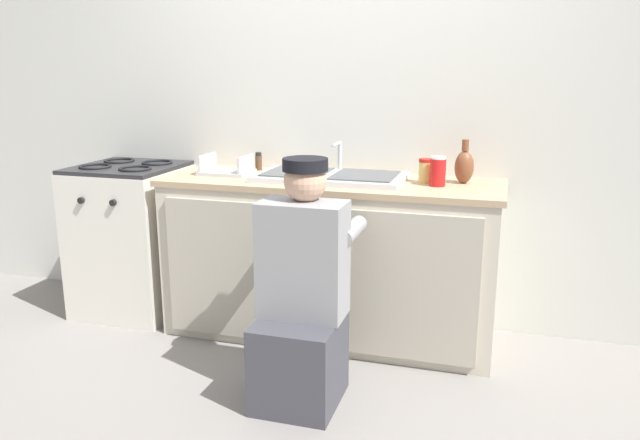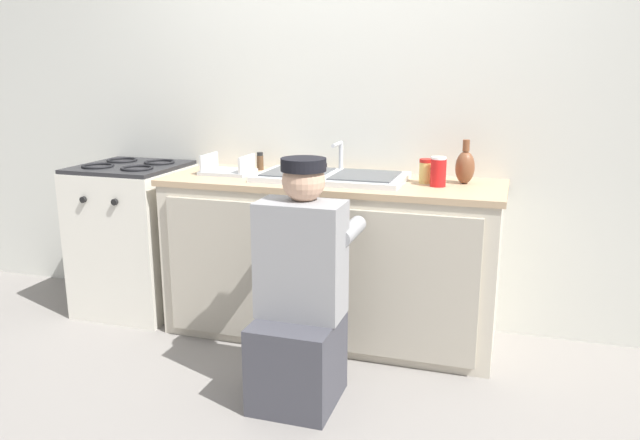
{
  "view_description": "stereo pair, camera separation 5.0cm",
  "coord_description": "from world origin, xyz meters",
  "px_view_note": "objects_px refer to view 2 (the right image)",
  "views": [
    {
      "loc": [
        0.91,
        -2.91,
        1.49
      ],
      "look_at": [
        0.0,
        0.1,
        0.71
      ],
      "focal_mm": 35.0,
      "sensor_mm": 36.0,
      "label": 1
    },
    {
      "loc": [
        0.95,
        -2.89,
        1.49
      ],
      "look_at": [
        0.0,
        0.1,
        0.71
      ],
      "focal_mm": 35.0,
      "sensor_mm": 36.0,
      "label": 2
    }
  ],
  "objects_px": {
    "condiment_jar": "(426,171)",
    "soda_cup_red": "(438,172)",
    "plumber_person": "(300,303)",
    "vase_decorative": "(465,167)",
    "sink_double_basin": "(331,176)",
    "spice_bottle_pepper": "(260,161)",
    "stove_range": "(135,237)",
    "dish_rack_tray": "(228,169)"
  },
  "relations": [
    {
      "from": "sink_double_basin",
      "to": "plumber_person",
      "type": "relative_size",
      "value": 0.72
    },
    {
      "from": "soda_cup_red",
      "to": "vase_decorative",
      "type": "bearing_deg",
      "value": 44.51
    },
    {
      "from": "sink_double_basin",
      "to": "stove_range",
      "type": "bearing_deg",
      "value": -179.9
    },
    {
      "from": "sink_double_basin",
      "to": "condiment_jar",
      "type": "distance_m",
      "value": 0.51
    },
    {
      "from": "stove_range",
      "to": "plumber_person",
      "type": "bearing_deg",
      "value": -28.6
    },
    {
      "from": "vase_decorative",
      "to": "sink_double_basin",
      "type": "bearing_deg",
      "value": -171.66
    },
    {
      "from": "stove_range",
      "to": "dish_rack_tray",
      "type": "bearing_deg",
      "value": 0.7
    },
    {
      "from": "stove_range",
      "to": "plumber_person",
      "type": "distance_m",
      "value": 1.53
    },
    {
      "from": "condiment_jar",
      "to": "soda_cup_red",
      "type": "height_order",
      "value": "soda_cup_red"
    },
    {
      "from": "sink_double_basin",
      "to": "condiment_jar",
      "type": "bearing_deg",
      "value": 6.38
    },
    {
      "from": "stove_range",
      "to": "plumber_person",
      "type": "height_order",
      "value": "plumber_person"
    },
    {
      "from": "stove_range",
      "to": "soda_cup_red",
      "type": "height_order",
      "value": "soda_cup_red"
    },
    {
      "from": "stove_range",
      "to": "dish_rack_tray",
      "type": "distance_m",
      "value": 0.79
    },
    {
      "from": "vase_decorative",
      "to": "condiment_jar",
      "type": "bearing_deg",
      "value": -166.72
    },
    {
      "from": "vase_decorative",
      "to": "soda_cup_red",
      "type": "height_order",
      "value": "vase_decorative"
    },
    {
      "from": "spice_bottle_pepper",
      "to": "soda_cup_red",
      "type": "height_order",
      "value": "soda_cup_red"
    },
    {
      "from": "plumber_person",
      "to": "vase_decorative",
      "type": "bearing_deg",
      "value": 53.4
    },
    {
      "from": "stove_range",
      "to": "dish_rack_tray",
      "type": "relative_size",
      "value": 3.3
    },
    {
      "from": "soda_cup_red",
      "to": "stove_range",
      "type": "bearing_deg",
      "value": 179.5
    },
    {
      "from": "spice_bottle_pepper",
      "to": "condiment_jar",
      "type": "distance_m",
      "value": 1.01
    },
    {
      "from": "condiment_jar",
      "to": "dish_rack_tray",
      "type": "height_order",
      "value": "condiment_jar"
    },
    {
      "from": "plumber_person",
      "to": "stove_range",
      "type": "bearing_deg",
      "value": 151.4
    },
    {
      "from": "stove_range",
      "to": "soda_cup_red",
      "type": "relative_size",
      "value": 6.09
    },
    {
      "from": "spice_bottle_pepper",
      "to": "stove_range",
      "type": "bearing_deg",
      "value": -166.15
    },
    {
      "from": "stove_range",
      "to": "spice_bottle_pepper",
      "type": "distance_m",
      "value": 0.93
    },
    {
      "from": "soda_cup_red",
      "to": "dish_rack_tray",
      "type": "relative_size",
      "value": 0.54
    },
    {
      "from": "vase_decorative",
      "to": "spice_bottle_pepper",
      "type": "bearing_deg",
      "value": 175.88
    },
    {
      "from": "sink_double_basin",
      "to": "soda_cup_red",
      "type": "height_order",
      "value": "sink_double_basin"
    },
    {
      "from": "plumber_person",
      "to": "dish_rack_tray",
      "type": "bearing_deg",
      "value": 133.18
    },
    {
      "from": "vase_decorative",
      "to": "dish_rack_tray",
      "type": "height_order",
      "value": "vase_decorative"
    },
    {
      "from": "condiment_jar",
      "to": "soda_cup_red",
      "type": "xyz_separation_m",
      "value": [
        0.07,
        -0.07,
        0.01
      ]
    },
    {
      "from": "dish_rack_tray",
      "to": "plumber_person",
      "type": "bearing_deg",
      "value": -46.82
    },
    {
      "from": "spice_bottle_pepper",
      "to": "dish_rack_tray",
      "type": "bearing_deg",
      "value": -124.0
    },
    {
      "from": "soda_cup_red",
      "to": "dish_rack_tray",
      "type": "distance_m",
      "value": 1.2
    },
    {
      "from": "soda_cup_red",
      "to": "dish_rack_tray",
      "type": "bearing_deg",
      "value": 178.85
    },
    {
      "from": "sink_double_basin",
      "to": "spice_bottle_pepper",
      "type": "distance_m",
      "value": 0.53
    },
    {
      "from": "sink_double_basin",
      "to": "plumber_person",
      "type": "height_order",
      "value": "plumber_person"
    },
    {
      "from": "plumber_person",
      "to": "vase_decorative",
      "type": "height_order",
      "value": "vase_decorative"
    },
    {
      "from": "stove_range",
      "to": "dish_rack_tray",
      "type": "height_order",
      "value": "dish_rack_tray"
    },
    {
      "from": "spice_bottle_pepper",
      "to": "dish_rack_tray",
      "type": "relative_size",
      "value": 0.37
    },
    {
      "from": "spice_bottle_pepper",
      "to": "condiment_jar",
      "type": "bearing_deg",
      "value": -7.55
    },
    {
      "from": "sink_double_basin",
      "to": "soda_cup_red",
      "type": "bearing_deg",
      "value": -1.81
    }
  ]
}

